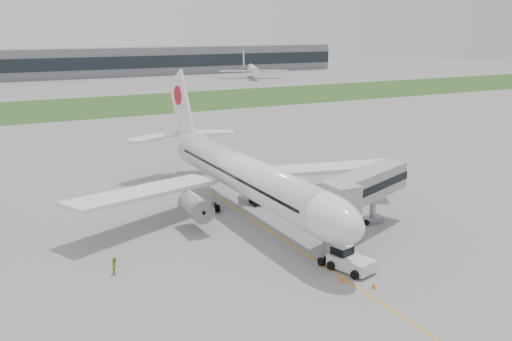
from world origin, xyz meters
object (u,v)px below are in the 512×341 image
airliner (241,172)px  ground_crew_near (368,269)px  jet_bridge (362,188)px  pushback_tug (349,260)px

airliner → ground_crew_near: size_ratio=34.77×
jet_bridge → airliner: bearing=101.6°
airliner → jet_bridge: airliner is taller
airliner → jet_bridge: 16.76m
jet_bridge → ground_crew_near: (-6.95, -10.45, -4.98)m
pushback_tug → airliner: bearing=78.9°
ground_crew_near → airliner: bearing=-87.0°
airliner → jet_bridge: (9.49, -13.82, 0.10)m
jet_bridge → pushback_tug: bearing=-156.1°
pushback_tug → jet_bridge: bearing=31.1°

